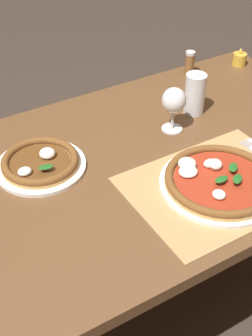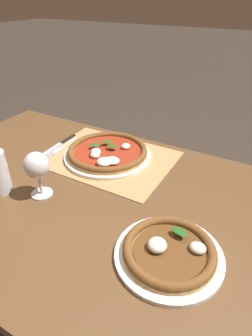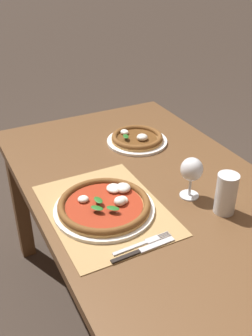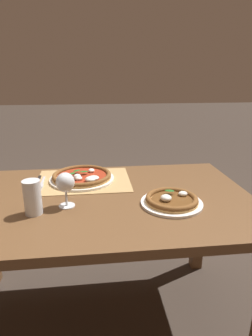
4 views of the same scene
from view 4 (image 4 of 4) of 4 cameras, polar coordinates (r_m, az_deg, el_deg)
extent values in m
plane|color=#382D26|center=(1.77, -5.28, -28.28)|extent=(24.00, 24.00, 0.00)
cube|color=brown|center=(1.34, -6.18, -6.64)|extent=(1.48, 0.89, 0.04)
cube|color=brown|center=(1.97, 14.52, -10.54)|extent=(0.07, 0.07, 0.70)
cube|color=#A88451|center=(1.54, -8.82, -2.53)|extent=(0.50, 0.38, 0.00)
cylinder|color=white|center=(1.54, -9.05, -2.19)|extent=(0.34, 0.34, 0.01)
cylinder|color=tan|center=(1.54, -9.07, -1.81)|extent=(0.32, 0.32, 0.01)
torus|color=brown|center=(1.53, -9.09, -1.47)|extent=(0.32, 0.32, 0.02)
cylinder|color=maroon|center=(1.53, -9.09, -1.58)|extent=(0.26, 0.26, 0.00)
ellipsoid|color=silver|center=(1.47, -9.75, -2.11)|extent=(0.04, 0.03, 0.02)
ellipsoid|color=silver|center=(1.48, -10.00, -1.77)|extent=(0.04, 0.04, 0.03)
ellipsoid|color=silver|center=(1.47, -6.71, -2.03)|extent=(0.06, 0.05, 0.02)
ellipsoid|color=silver|center=(1.58, -7.17, -0.52)|extent=(0.04, 0.04, 0.02)
ellipsoid|color=silver|center=(1.44, -7.39, -2.31)|extent=(0.05, 0.05, 0.03)
ellipsoid|color=#1E5B1E|center=(1.57, -10.08, -0.51)|extent=(0.05, 0.05, 0.00)
ellipsoid|color=#1E5B1E|center=(1.52, -11.10, -1.11)|extent=(0.05, 0.05, 0.00)
ellipsoid|color=#1E5B1E|center=(1.54, -8.66, -0.72)|extent=(0.05, 0.03, 0.00)
cylinder|color=white|center=(1.27, 9.08, -7.06)|extent=(0.27, 0.27, 0.01)
cylinder|color=tan|center=(1.26, 9.10, -6.61)|extent=(0.23, 0.23, 0.01)
torus|color=brown|center=(1.26, 9.12, -6.20)|extent=(0.23, 0.23, 0.02)
cylinder|color=brown|center=(1.26, 9.12, -6.34)|extent=(0.18, 0.18, 0.00)
ellipsoid|color=silver|center=(1.30, 11.33, -5.15)|extent=(0.04, 0.04, 0.02)
ellipsoid|color=silver|center=(1.24, 7.98, -6.06)|extent=(0.05, 0.05, 0.03)
ellipsoid|color=#1E5B1E|center=(1.30, 8.69, -4.58)|extent=(0.05, 0.03, 0.00)
cylinder|color=silver|center=(1.26, -12.07, -7.51)|extent=(0.07, 0.07, 0.00)
cylinder|color=silver|center=(1.25, -12.17, -6.07)|extent=(0.01, 0.01, 0.06)
ellipsoid|color=silver|center=(1.22, -12.41, -2.85)|extent=(0.08, 0.08, 0.08)
ellipsoid|color=#C17019|center=(1.22, -12.38, -3.30)|extent=(0.07, 0.07, 0.05)
cylinder|color=silver|center=(1.21, -18.63, -5.69)|extent=(0.07, 0.07, 0.15)
cylinder|color=black|center=(1.21, -18.56, -6.31)|extent=(0.07, 0.07, 0.12)
cylinder|color=silver|center=(1.19, -18.88, -3.41)|extent=(0.07, 0.07, 0.02)
cube|color=#B7B7BC|center=(1.57, -16.62, -2.43)|extent=(0.02, 0.12, 0.00)
cube|color=#B7B7BC|center=(1.50, -17.01, -3.51)|extent=(0.02, 0.05, 0.00)
cylinder|color=#B7B7BC|center=(1.46, -17.58, -4.14)|extent=(0.00, 0.04, 0.00)
cylinder|color=#B7B7BC|center=(1.46, -17.35, -4.13)|extent=(0.00, 0.04, 0.00)
cylinder|color=#B7B7BC|center=(1.46, -17.12, -4.12)|extent=(0.00, 0.04, 0.00)
cylinder|color=#B7B7BC|center=(1.46, -16.89, -4.11)|extent=(0.00, 0.04, 0.00)
cube|color=black|center=(1.61, -17.39, -2.11)|extent=(0.02, 0.10, 0.01)
cube|color=#B7B7BC|center=(1.51, -17.96, -3.53)|extent=(0.02, 0.12, 0.00)
camera|label=1|loc=(2.30, 11.73, 26.37)|focal=50.00mm
camera|label=2|loc=(0.79, 31.49, 17.43)|focal=30.00mm
camera|label=3|loc=(2.17, -39.39, 21.73)|focal=42.00mm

